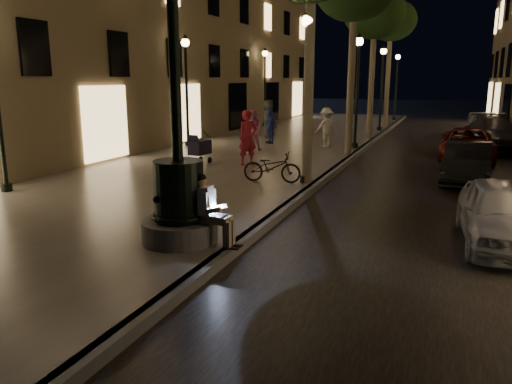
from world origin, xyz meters
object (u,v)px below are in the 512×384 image
at_px(car_second, 467,163).
at_px(bicycle, 272,167).
at_px(lamp_left_b, 186,76).
at_px(car_fifth, 482,124).
at_px(tree_third, 375,15).
at_px(car_front, 503,213).
at_px(pedestrian_pink, 252,130).
at_px(car_rear, 490,133).
at_px(pedestrian_dark, 268,119).
at_px(car_third, 467,144).
at_px(lamp_left_c, 265,77).
at_px(lamp_curb_b, 358,76).
at_px(pedestrian_blue, 270,127).
at_px(fountain_lamppost, 179,187).
at_px(tree_far, 391,22).
at_px(pedestrian_white, 326,127).
at_px(lamp_curb_c, 382,77).
at_px(seated_man_laptop, 209,207).
at_px(stroller, 200,148).
at_px(lamp_curb_a, 307,75).
at_px(pedestrian_red, 248,138).
at_px(lamp_curb_d, 397,77).

xyz_separation_m(car_second, bicycle, (-5.28, -2.89, 0.02)).
xyz_separation_m(lamp_left_b, car_fifth, (12.60, 11.07, -2.60)).
bearing_deg(tree_third, bicycle, -94.18).
bearing_deg(car_front, pedestrian_pink, 130.21).
distance_m(car_rear, pedestrian_dark, 10.32).
bearing_deg(tree_third, car_third, -44.08).
distance_m(lamp_left_c, car_front, 23.00).
relative_size(lamp_curb_b, pedestrian_blue, 3.11).
xyz_separation_m(car_rear, bicycle, (-6.40, -11.32, -0.11)).
xyz_separation_m(fountain_lamppost, bicycle, (-0.20, 5.68, -0.57)).
relative_size(tree_third, tree_far, 0.96).
distance_m(car_second, bicycle, 6.02).
height_order(lamp_curb_b, pedestrian_pink, lamp_curb_b).
bearing_deg(tree_far, pedestrian_white, -97.30).
bearing_deg(tree_far, car_fifth, -9.71).
bearing_deg(lamp_curb_c, pedestrian_blue, -116.28).
xyz_separation_m(lamp_left_b, car_front, (11.97, -9.47, -2.61)).
xyz_separation_m(tree_far, pedestrian_blue, (-4.01, -9.95, -5.46)).
relative_size(seated_man_laptop, car_front, 0.35).
height_order(stroller, car_second, stroller).
height_order(stroller, pedestrian_dark, pedestrian_dark).
distance_m(pedestrian_pink, bicycle, 6.67).
height_order(lamp_curb_a, lamp_curb_b, same).
relative_size(pedestrian_pink, pedestrian_dark, 0.89).
bearing_deg(bicycle, lamp_curb_a, -76.45).
distance_m(lamp_curb_a, stroller, 5.26).
bearing_deg(pedestrian_blue, pedestrian_red, -38.84).
distance_m(lamp_left_c, pedestrian_red, 14.69).
height_order(lamp_left_b, pedestrian_pink, lamp_left_b).
xyz_separation_m(tree_third, car_third, (4.50, -4.36, -5.53)).
xyz_separation_m(lamp_curb_b, pedestrian_pink, (-3.86, -2.35, -2.18)).
distance_m(car_rear, pedestrian_blue, 9.88).
bearing_deg(lamp_curb_a, car_rear, 63.43).
xyz_separation_m(lamp_left_c, pedestrian_dark, (2.32, -5.83, -2.08)).
xyz_separation_m(car_front, pedestrian_blue, (-8.79, 11.52, 0.35)).
bearing_deg(pedestrian_pink, car_second, 138.11).
distance_m(fountain_lamppost, pedestrian_pink, 12.07).
bearing_deg(seated_man_laptop, tree_far, 89.60).
bearing_deg(car_front, fountain_lamppost, -159.09).
height_order(seated_man_laptop, lamp_curb_d, lamp_curb_d).
relative_size(lamp_curb_a, stroller, 4.15).
distance_m(lamp_left_b, stroller, 5.65).
bearing_deg(car_third, car_front, -87.57).
relative_size(tree_third, car_third, 1.65).
height_order(lamp_left_c, pedestrian_dark, lamp_left_c).
height_order(seated_man_laptop, car_fifth, seated_man_laptop).
distance_m(seated_man_laptop, lamp_left_b, 14.09).
distance_m(lamp_left_c, car_rear, 13.78).
distance_m(pedestrian_white, pedestrian_blue, 2.71).
bearing_deg(pedestrian_dark, tree_third, -84.12).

